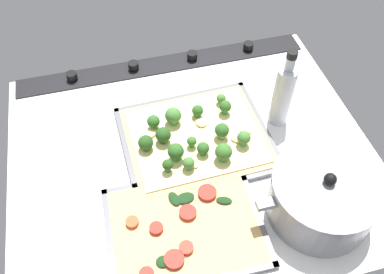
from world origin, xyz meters
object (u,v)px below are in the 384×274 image
Objects in this scene: cooking_pot at (322,197)px; baking_tray_back at (185,228)px; oil_bottle at (283,94)px; baking_tray_front at (196,140)px; veggie_pizza_back at (184,226)px; broccoli_pizza at (195,137)px.

baking_tray_back is at bearing -5.98° from cooking_pot.
oil_bottle reaches higher than baking_tray_back.
oil_bottle is (-21.11, -1.39, 8.40)cm from baking_tray_front.
veggie_pizza_back is at bearing -5.92° from cooking_pot.
baking_tray_back is 1.08× the size of veggie_pizza_back.
cooking_pot is (-27.47, 2.88, 4.93)cm from baking_tray_back.
oil_bottle reaches higher than broccoli_pizza.
broccoli_pizza is 1.15× the size of cooking_pot.
oil_bottle is at bearing -142.01° from veggie_pizza_back.
baking_tray_front and baking_tray_back have the same top height.
broccoli_pizza is at bearing -50.50° from cooking_pot.
broccoli_pizza is 1.11× the size of veggie_pizza_back.
baking_tray_front is 1.10× the size of baking_tray_back.
broccoli_pizza is at bearing 4.82° from oil_bottle.
oil_bottle reaches higher than baking_tray_front.
broccoli_pizza reaches higher than baking_tray_front.
cooking_pot is (-19.39, 24.41, 4.95)cm from baking_tray_front.
baking_tray_back is at bearing -175.89° from veggie_pizza_back.
veggie_pizza_back is at bearing 4.11° from baking_tray_back.
cooking_pot reaches higher than baking_tray_back.
oil_bottle reaches higher than cooking_pot.
baking_tray_back is 0.72cm from veggie_pizza_back.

